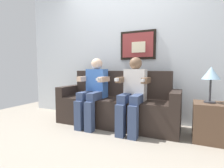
# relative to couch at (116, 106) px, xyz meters

# --- Properties ---
(ground_plane) EXTENTS (5.72, 5.72, 0.00)m
(ground_plane) POSITION_rel_couch_xyz_m (0.00, -0.33, -0.31)
(ground_plane) COLOR #9E9384
(back_wall_assembly) EXTENTS (4.40, 0.10, 2.60)m
(back_wall_assembly) POSITION_rel_couch_xyz_m (0.01, 0.44, 0.99)
(back_wall_assembly) COLOR silver
(back_wall_assembly) RESTS_ON ground_plane
(couch) EXTENTS (2.00, 0.58, 0.90)m
(couch) POSITION_rel_couch_xyz_m (0.00, 0.00, 0.00)
(couch) COLOR #2D231E
(couch) RESTS_ON ground_plane
(person_on_left) EXTENTS (0.46, 0.56, 1.11)m
(person_on_left) POSITION_rel_couch_xyz_m (-0.34, -0.17, 0.29)
(person_on_left) COLOR #3F72CC
(person_on_left) RESTS_ON ground_plane
(person_on_right) EXTENTS (0.46, 0.56, 1.11)m
(person_on_right) POSITION_rel_couch_xyz_m (0.34, -0.17, 0.29)
(person_on_right) COLOR white
(person_on_right) RESTS_ON ground_plane
(side_table_right) EXTENTS (0.40, 0.40, 0.50)m
(side_table_right) POSITION_rel_couch_xyz_m (1.35, -0.11, -0.06)
(side_table_right) COLOR brown
(side_table_right) RESTS_ON ground_plane
(table_lamp) EXTENTS (0.22, 0.22, 0.46)m
(table_lamp) POSITION_rel_couch_xyz_m (1.34, -0.10, 0.55)
(table_lamp) COLOR #333338
(table_lamp) RESTS_ON side_table_right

